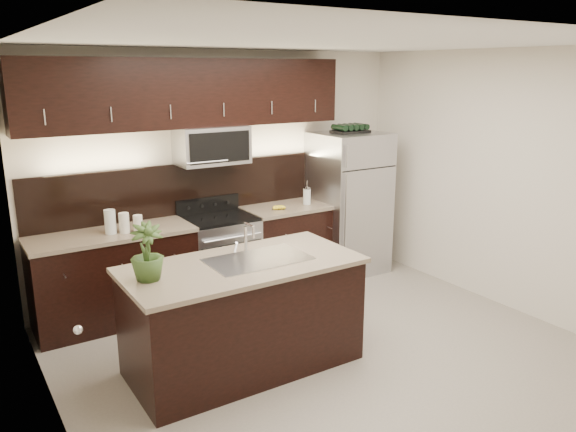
% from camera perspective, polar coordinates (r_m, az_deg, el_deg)
% --- Properties ---
extents(ground, '(4.50, 4.50, 0.00)m').
position_cam_1_polar(ground, '(5.25, 4.05, -13.62)').
color(ground, gray).
rests_on(ground, ground).
extents(room_walls, '(4.52, 4.02, 2.71)m').
position_cam_1_polar(room_walls, '(4.60, 3.59, 4.74)').
color(room_walls, beige).
rests_on(room_walls, ground).
extents(counter_run, '(3.51, 0.65, 0.94)m').
position_cam_1_polar(counter_run, '(6.20, -8.66, -4.47)').
color(counter_run, black).
rests_on(counter_run, ground).
extents(upper_fixtures, '(3.49, 0.40, 1.66)m').
position_cam_1_polar(upper_fixtures, '(6.02, -9.62, 11.17)').
color(upper_fixtures, black).
rests_on(upper_fixtures, counter_run).
extents(island, '(1.96, 0.96, 0.94)m').
position_cam_1_polar(island, '(4.83, -4.57, -10.00)').
color(island, black).
rests_on(island, ground).
extents(sink_faucet, '(0.84, 0.50, 0.28)m').
position_cam_1_polar(sink_faucet, '(4.73, -3.14, -4.23)').
color(sink_faucet, silver).
rests_on(sink_faucet, island).
extents(refrigerator, '(0.84, 0.76, 1.75)m').
position_cam_1_polar(refrigerator, '(7.02, 6.14, 1.30)').
color(refrigerator, '#B2B2B7').
rests_on(refrigerator, ground).
extents(wine_rack, '(0.43, 0.27, 0.10)m').
position_cam_1_polar(wine_rack, '(6.87, 6.35, 8.80)').
color(wine_rack, black).
rests_on(wine_rack, refrigerator).
extents(plant, '(0.27, 0.27, 0.44)m').
position_cam_1_polar(plant, '(4.34, -14.14, -3.57)').
color(plant, '#314C1E').
rests_on(plant, island).
extents(canisters, '(0.34, 0.18, 0.24)m').
position_cam_1_polar(canisters, '(5.69, -16.62, -0.64)').
color(canisters, silver).
rests_on(canisters, counter_run).
extents(french_press, '(0.10, 0.10, 0.28)m').
position_cam_1_polar(french_press, '(6.63, 1.93, 2.09)').
color(french_press, silver).
rests_on(french_press, counter_run).
extents(bananas, '(0.19, 0.16, 0.05)m').
position_cam_1_polar(bananas, '(6.38, -1.34, 0.87)').
color(bananas, yellow).
rests_on(bananas, counter_run).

